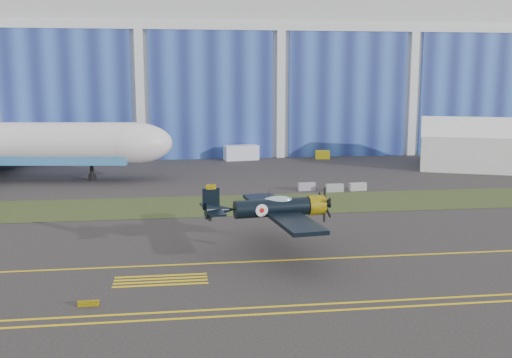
{
  "coord_description": "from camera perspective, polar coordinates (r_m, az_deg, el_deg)",
  "views": [
    {
      "loc": [
        -16.92,
        -45.39,
        12.95
      ],
      "look_at": [
        -9.91,
        5.86,
        4.05
      ],
      "focal_mm": 42.0,
      "sensor_mm": 36.0,
      "label": 1
    }
  ],
  "objects": [
    {
      "name": "ground",
      "position": [
        50.14,
        12.27,
        -5.44
      ],
      "size": [
        260.0,
        260.0,
        0.0
      ],
      "primitive_type": "plane",
      "color": "#332F2E",
      "rests_on": "ground"
    },
    {
      "name": "grass_median",
      "position": [
        63.09,
        7.94,
        -2.16
      ],
      "size": [
        260.0,
        10.0,
        0.02
      ],
      "primitive_type": "cube",
      "color": "#475128",
      "rests_on": "ground"
    },
    {
      "name": "hangar",
      "position": [
        118.4,
        0.43,
        10.73
      ],
      "size": [
        220.0,
        45.7,
        30.0
      ],
      "color": "silver",
      "rests_on": "ground"
    },
    {
      "name": "taxiway_centreline",
      "position": [
        45.66,
        14.42,
        -7.02
      ],
      "size": [
        200.0,
        0.2,
        0.02
      ],
      "primitive_type": "cube",
      "color": "yellow",
      "rests_on": "ground"
    },
    {
      "name": "edge_line_near",
      "position": [
        37.52,
        19.97,
        -11.03
      ],
      "size": [
        80.0,
        0.2,
        0.02
      ],
      "primitive_type": "cube",
      "color": "yellow",
      "rests_on": "ground"
    },
    {
      "name": "edge_line_far",
      "position": [
        38.35,
        19.27,
        -10.53
      ],
      "size": [
        80.0,
        0.2,
        0.02
      ],
      "primitive_type": "cube",
      "color": "yellow",
      "rests_on": "ground"
    },
    {
      "name": "hold_short_ladder",
      "position": [
        39.48,
        -9.05,
        -9.5
      ],
      "size": [
        6.0,
        2.4,
        0.02
      ],
      "primitive_type": null,
      "color": "yellow",
      "rests_on": "ground"
    },
    {
      "name": "guard_board_left",
      "position": [
        36.1,
        -15.66,
        -11.34
      ],
      "size": [
        1.2,
        0.15,
        0.35
      ],
      "primitive_type": "cube",
      "color": "yellow",
      "rests_on": "ground"
    },
    {
      "name": "warbird",
      "position": [
        43.86,
        1.6,
        -2.75
      ],
      "size": [
        12.43,
        14.35,
        3.87
      ],
      "rotation": [
        0.0,
        0.0,
        0.13
      ],
      "color": "black",
      "rests_on": "ground"
    },
    {
      "name": "tent",
      "position": [
        90.54,
        20.4,
        3.26
      ],
      "size": [
        19.02,
        16.79,
        7.33
      ],
      "rotation": [
        0.0,
        0.0,
        -0.4
      ],
      "color": "white",
      "rests_on": "ground"
    },
    {
      "name": "shipping_container",
      "position": [
        93.75,
        -1.42,
        2.53
      ],
      "size": [
        5.6,
        3.01,
        2.3
      ],
      "primitive_type": "cube",
      "rotation": [
        0.0,
        0.0,
        0.17
      ],
      "color": "silver",
      "rests_on": "ground"
    },
    {
      "name": "tug",
      "position": [
        95.78,
        6.36,
        2.32
      ],
      "size": [
        2.39,
        1.67,
        1.29
      ],
      "primitive_type": "cube",
      "rotation": [
        0.0,
        0.0,
        -0.13
      ],
      "color": "yellow",
      "rests_on": "ground"
    },
    {
      "name": "barrier_a",
      "position": [
        68.92,
        4.83,
        -0.73
      ],
      "size": [
        2.04,
        0.77,
        0.9
      ],
      "primitive_type": "cube",
      "rotation": [
        0.0,
        0.0,
        0.09
      ],
      "color": "gray",
      "rests_on": "ground"
    },
    {
      "name": "barrier_b",
      "position": [
        68.44,
        7.49,
        -0.85
      ],
      "size": [
        2.01,
        0.63,
        0.9
      ],
      "primitive_type": "cube",
      "rotation": [
        0.0,
        0.0,
        0.01
      ],
      "color": "#909399",
      "rests_on": "ground"
    },
    {
      "name": "barrier_c",
      "position": [
        69.59,
        9.66,
        -0.73
      ],
      "size": [
        2.06,
        0.88,
        0.9
      ],
      "primitive_type": "cube",
      "rotation": [
        0.0,
        0.0,
        0.14
      ],
      "color": "#979998",
      "rests_on": "ground"
    }
  ]
}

